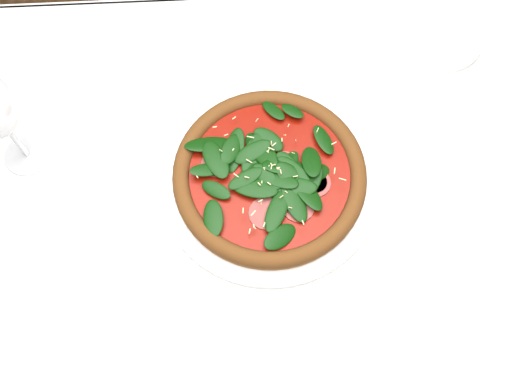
{
  "coord_description": "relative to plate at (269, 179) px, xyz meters",
  "views": [
    {
      "loc": [
        -0.01,
        -0.32,
        1.55
      ],
      "look_at": [
        0.01,
        0.01,
        0.77
      ],
      "focal_mm": 40.0,
      "sensor_mm": 36.0,
      "label": 1
    }
  ],
  "objects": [
    {
      "name": "pizza",
      "position": [
        -0.0,
        0.0,
        0.02
      ],
      "size": [
        0.38,
        0.38,
        0.04
      ],
      "rotation": [
        0.0,
        0.0,
        -0.4
      ],
      "color": "#9C6625",
      "rests_on": "plate"
    },
    {
      "name": "plate",
      "position": [
        0.0,
        0.0,
        0.0
      ],
      "size": [
        0.34,
        0.34,
        0.01
      ],
      "color": "white",
      "rests_on": "dining_table"
    },
    {
      "name": "ground",
      "position": [
        -0.03,
        -0.04,
        -0.76
      ],
      "size": [
        6.0,
        6.0,
        0.0
      ],
      "primitive_type": "plane",
      "color": "brown",
      "rests_on": "ground"
    },
    {
      "name": "dining_table",
      "position": [
        -0.03,
        -0.04,
        -0.11
      ],
      "size": [
        1.21,
        0.81,
        0.75
      ],
      "color": "silver",
      "rests_on": "ground"
    },
    {
      "name": "saucer_far",
      "position": [
        0.31,
        0.25,
        -0.0
      ],
      "size": [
        0.14,
        0.14,
        0.01
      ],
      "color": "white",
      "rests_on": "dining_table"
    }
  ]
}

